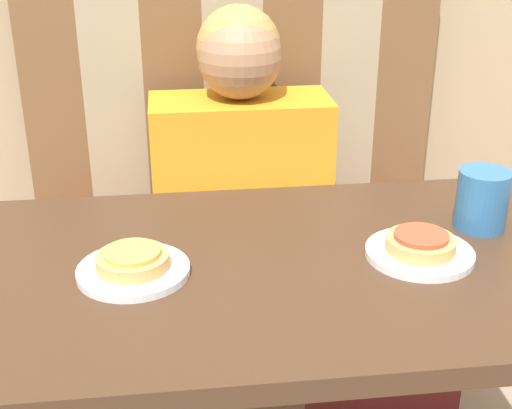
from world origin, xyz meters
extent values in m
cube|color=#5B1919|center=(0.00, 0.57, 0.22)|extent=(1.02, 0.47, 0.44)
cube|color=brown|center=(-0.44, 0.77, 0.80)|extent=(0.15, 0.07, 0.72)
cube|color=tan|center=(-0.29, 0.77, 0.80)|extent=(0.15, 0.07, 0.72)
cube|color=brown|center=(-0.15, 0.77, 0.80)|extent=(0.15, 0.07, 0.72)
cube|color=tan|center=(0.00, 0.77, 0.80)|extent=(0.15, 0.07, 0.72)
cube|color=brown|center=(0.15, 0.77, 0.80)|extent=(0.15, 0.07, 0.72)
cube|color=tan|center=(0.29, 0.77, 0.80)|extent=(0.15, 0.07, 0.72)
cube|color=brown|center=(0.44, 0.77, 0.80)|extent=(0.15, 0.07, 0.72)
cube|color=#422B1C|center=(0.00, 0.00, 0.72)|extent=(1.10, 0.60, 0.03)
cube|color=orange|center=(0.00, 0.57, 0.64)|extent=(0.41, 0.19, 0.41)
sphere|color=#9E7051|center=(0.00, 0.57, 0.94)|extent=(0.19, 0.19, 0.19)
sphere|color=#AD8447|center=(0.00, 0.59, 0.96)|extent=(0.19, 0.19, 0.19)
cylinder|color=white|center=(-0.23, -0.01, 0.75)|extent=(0.17, 0.17, 0.01)
cylinder|color=white|center=(0.23, -0.01, 0.75)|extent=(0.17, 0.17, 0.01)
cylinder|color=tan|center=(-0.23, -0.01, 0.76)|extent=(0.11, 0.11, 0.02)
cylinder|color=gold|center=(-0.23, -0.01, 0.78)|extent=(0.09, 0.09, 0.01)
cylinder|color=tan|center=(0.23, -0.01, 0.76)|extent=(0.11, 0.11, 0.02)
cylinder|color=#AD472D|center=(0.23, -0.01, 0.78)|extent=(0.09, 0.09, 0.01)
cylinder|color=#2D669E|center=(0.37, 0.08, 0.79)|extent=(0.09, 0.09, 0.10)
camera|label=1|loc=(-0.16, -0.98, 1.28)|focal=50.00mm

